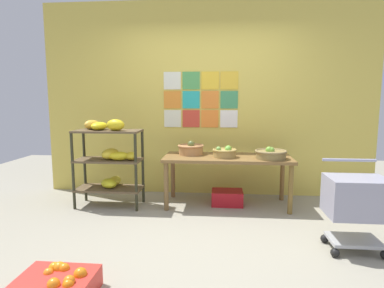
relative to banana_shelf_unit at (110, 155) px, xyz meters
name	(u,v)px	position (x,y,z in m)	size (l,w,h in m)	color
ground	(198,237)	(1.22, -0.90, -0.68)	(9.19, 9.19, 0.00)	gray
back_wall_with_art	(207,99)	(1.22, 0.72, 0.72)	(4.81, 0.07, 2.80)	#DBC450
banana_shelf_unit	(110,155)	(0.00, 0.00, 0.00)	(0.85, 0.44, 1.15)	#2C2D1C
display_table	(227,162)	(1.53, 0.17, -0.09)	(1.66, 0.69, 0.66)	brown
fruit_basket_back_right	(191,149)	(1.03, 0.28, 0.06)	(0.35, 0.35, 0.19)	#B6804B
fruit_basket_right	(271,154)	(2.07, 0.05, 0.05)	(0.40, 0.40, 0.16)	olive
fruit_basket_centre	(225,152)	(1.49, 0.11, 0.05)	(0.31, 0.31, 0.15)	#A88949
produce_crate_under_table	(227,198)	(1.53, 0.19, -0.58)	(0.41, 0.31, 0.19)	red
orange_crate_foreground	(58,284)	(0.30, -1.99, -0.58)	(0.53, 0.37, 0.21)	red
shopping_cart	(356,200)	(2.69, -1.06, -0.19)	(0.53, 0.44, 0.83)	black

